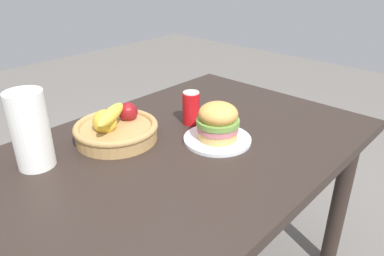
% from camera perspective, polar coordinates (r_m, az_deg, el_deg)
% --- Properties ---
extents(dining_table, '(1.40, 0.90, 0.75)m').
position_cam_1_polar(dining_table, '(1.27, -2.26, -6.98)').
color(dining_table, '#2D231E').
rests_on(dining_table, ground_plane).
extents(plate, '(0.23, 0.23, 0.01)m').
position_cam_1_polar(plate, '(1.26, 4.00, -1.77)').
color(plate, white).
rests_on(plate, dining_table).
extents(sandwich, '(0.15, 0.15, 0.13)m').
position_cam_1_polar(sandwich, '(1.23, 4.10, 1.09)').
color(sandwich, '#DBAD60').
rests_on(sandwich, plate).
extents(soda_can, '(0.07, 0.07, 0.13)m').
position_cam_1_polar(soda_can, '(1.37, -0.13, 3.19)').
color(soda_can, red).
rests_on(soda_can, dining_table).
extents(fruit_basket, '(0.29, 0.29, 0.14)m').
position_cam_1_polar(fruit_basket, '(1.28, -11.89, -0.07)').
color(fruit_basket, tan).
rests_on(fruit_basket, dining_table).
extents(paper_towel_roll, '(0.11, 0.11, 0.24)m').
position_cam_1_polar(paper_towel_roll, '(1.16, -24.06, -0.31)').
color(paper_towel_roll, white).
rests_on(paper_towel_roll, dining_table).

